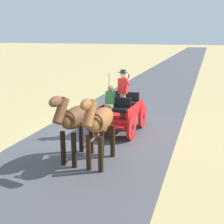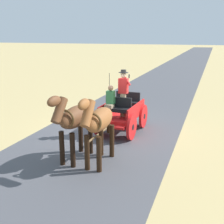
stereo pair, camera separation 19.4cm
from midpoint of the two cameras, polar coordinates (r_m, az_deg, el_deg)
name	(u,v)px [view 2 (the right image)]	position (r m, az deg, el deg)	size (l,w,h in m)	color
ground_plane	(112,129)	(11.65, 0.45, -3.44)	(200.00, 200.00, 0.00)	tan
road_surface	(112,129)	(11.65, 0.45, -3.42)	(5.41, 160.00, 0.01)	#4C4C51
horse_drawn_carriage	(122,112)	(11.12, 2.45, 0.02)	(1.50, 4.51, 2.50)	red
horse_near_side	(98,122)	(8.14, -2.08, -2.03)	(0.58, 2.13, 2.21)	brown
horse_off_side	(74,119)	(8.48, -6.99, -1.42)	(0.67, 2.14, 2.21)	brown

